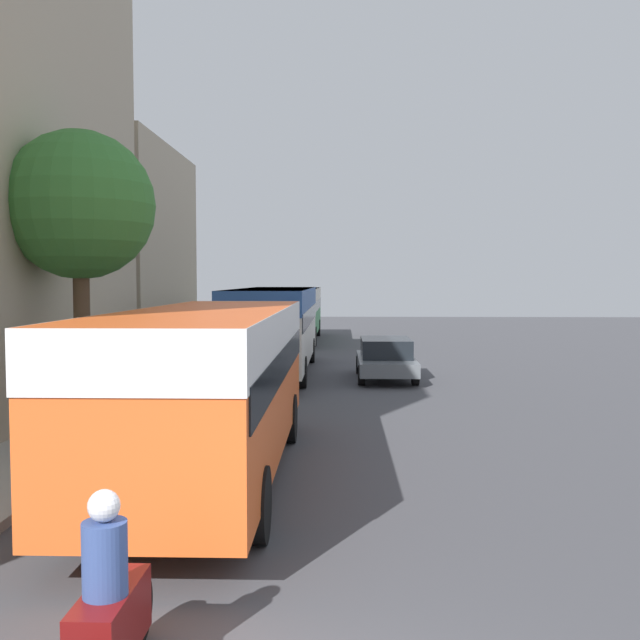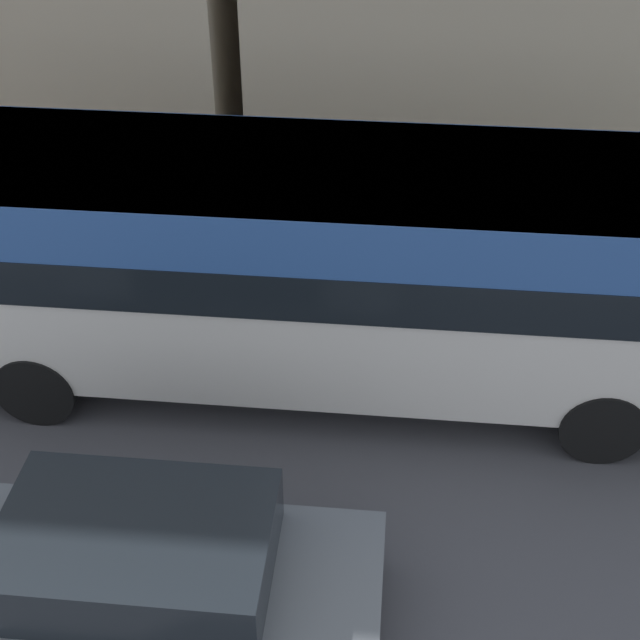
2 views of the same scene
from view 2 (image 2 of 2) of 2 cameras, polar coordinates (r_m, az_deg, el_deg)
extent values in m
cube|color=silver|center=(10.77, 0.10, 3.72)|extent=(2.53, 10.89, 2.57)
cube|color=#2D569E|center=(10.32, 0.11, 7.94)|extent=(2.55, 10.94, 0.77)
cube|color=black|center=(10.60, 0.10, 5.19)|extent=(2.58, 10.45, 0.57)
cylinder|color=black|center=(12.67, 16.00, 0.70)|extent=(0.28, 1.00, 1.00)
cylinder|color=black|center=(10.89, 17.57, -6.41)|extent=(0.28, 1.00, 1.00)
cylinder|color=black|center=(13.12, -14.25, 2.38)|extent=(0.28, 1.00, 1.00)
cylinder|color=black|center=(11.41, -17.67, -4.15)|extent=(0.28, 1.00, 1.00)
cube|color=slate|center=(8.99, -11.22, -16.31)|extent=(1.88, 4.52, 0.45)
cube|color=black|center=(8.57, -11.65, -14.12)|extent=(1.65, 2.49, 0.63)
cylinder|color=black|center=(9.46, -1.25, -13.93)|extent=(0.22, 0.64, 0.64)
cylinder|color=black|center=(10.08, -17.65, -12.10)|extent=(0.22, 0.64, 0.64)
camera|label=1|loc=(27.51, -68.85, 4.33)|focal=40.00mm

